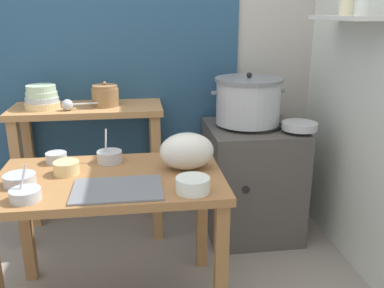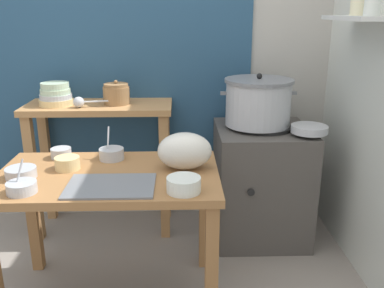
{
  "view_description": "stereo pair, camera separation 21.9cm",
  "coord_description": "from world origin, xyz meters",
  "px_view_note": "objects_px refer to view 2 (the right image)",
  "views": [
    {
      "loc": [
        0.08,
        -1.88,
        1.49
      ],
      "look_at": [
        0.36,
        0.19,
        0.82
      ],
      "focal_mm": 39.14,
      "sensor_mm": 36.0,
      "label": 1
    },
    {
      "loc": [
        0.3,
        -1.89,
        1.49
      ],
      "look_at": [
        0.36,
        0.19,
        0.82
      ],
      "focal_mm": 39.14,
      "sensor_mm": 36.0,
      "label": 2
    }
  ],
  "objects_px": {
    "ladle": "(80,102)",
    "prep_bowl_4": "(22,187)",
    "stove_block": "(261,182)",
    "wide_pan": "(309,129)",
    "prep_table": "(109,194)",
    "bowl_stack_enamel": "(56,95)",
    "back_shelf_table": "(101,136)",
    "prep_bowl_3": "(67,163)",
    "steamer_pot": "(258,102)",
    "prep_bowl_5": "(61,153)",
    "prep_bowl_2": "(111,153)",
    "serving_tray": "(111,186)",
    "prep_bowl_0": "(21,172)",
    "plastic_bag": "(185,151)",
    "prep_bowl_1": "(184,184)",
    "clay_pot": "(116,94)"
  },
  "relations": [
    {
      "from": "stove_block",
      "to": "ladle",
      "type": "relative_size",
      "value": 2.87
    },
    {
      "from": "plastic_bag",
      "to": "prep_bowl_4",
      "type": "xyz_separation_m",
      "value": [
        -0.72,
        -0.28,
        -0.07
      ]
    },
    {
      "from": "prep_table",
      "to": "stove_block",
      "type": "relative_size",
      "value": 1.41
    },
    {
      "from": "clay_pot",
      "to": "plastic_bag",
      "type": "bearing_deg",
      "value": -59.17
    },
    {
      "from": "plastic_bag",
      "to": "wide_pan",
      "type": "bearing_deg",
      "value": 29.35
    },
    {
      "from": "serving_tray",
      "to": "prep_bowl_2",
      "type": "distance_m",
      "value": 0.38
    },
    {
      "from": "bowl_stack_enamel",
      "to": "plastic_bag",
      "type": "relative_size",
      "value": 0.8
    },
    {
      "from": "stove_block",
      "to": "back_shelf_table",
      "type": "bearing_deg",
      "value": 173.12
    },
    {
      "from": "steamer_pot",
      "to": "wide_pan",
      "type": "bearing_deg",
      "value": -34.21
    },
    {
      "from": "stove_block",
      "to": "serving_tray",
      "type": "relative_size",
      "value": 1.95
    },
    {
      "from": "stove_block",
      "to": "serving_tray",
      "type": "distance_m",
      "value": 1.24
    },
    {
      "from": "prep_table",
      "to": "bowl_stack_enamel",
      "type": "relative_size",
      "value": 5.05
    },
    {
      "from": "wide_pan",
      "to": "prep_bowl_1",
      "type": "height_order",
      "value": "wide_pan"
    },
    {
      "from": "steamer_pot",
      "to": "prep_bowl_5",
      "type": "relative_size",
      "value": 4.43
    },
    {
      "from": "steamer_pot",
      "to": "bowl_stack_enamel",
      "type": "relative_size",
      "value": 2.23
    },
    {
      "from": "back_shelf_table",
      "to": "steamer_pot",
      "type": "bearing_deg",
      "value": -6.05
    },
    {
      "from": "steamer_pot",
      "to": "prep_bowl_0",
      "type": "relative_size",
      "value": 3.33
    },
    {
      "from": "serving_tray",
      "to": "wide_pan",
      "type": "distance_m",
      "value": 1.28
    },
    {
      "from": "ladle",
      "to": "prep_bowl_4",
      "type": "height_order",
      "value": "ladle"
    },
    {
      "from": "back_shelf_table",
      "to": "prep_bowl_3",
      "type": "distance_m",
      "value": 0.72
    },
    {
      "from": "prep_bowl_5",
      "to": "plastic_bag",
      "type": "bearing_deg",
      "value": -15.39
    },
    {
      "from": "prep_bowl_0",
      "to": "prep_bowl_1",
      "type": "xyz_separation_m",
      "value": [
        0.78,
        -0.19,
        0.01
      ]
    },
    {
      "from": "steamer_pot",
      "to": "plastic_bag",
      "type": "relative_size",
      "value": 1.77
    },
    {
      "from": "prep_bowl_0",
      "to": "prep_table",
      "type": "bearing_deg",
      "value": 6.4
    },
    {
      "from": "prep_bowl_1",
      "to": "prep_bowl_5",
      "type": "bearing_deg",
      "value": 144.74
    },
    {
      "from": "prep_bowl_2",
      "to": "wide_pan",
      "type": "bearing_deg",
      "value": 13.48
    },
    {
      "from": "back_shelf_table",
      "to": "prep_bowl_3",
      "type": "xyz_separation_m",
      "value": [
        -0.04,
        -0.72,
        0.08
      ]
    },
    {
      "from": "prep_bowl_5",
      "to": "prep_bowl_2",
      "type": "bearing_deg",
      "value": -6.79
    },
    {
      "from": "plastic_bag",
      "to": "prep_bowl_4",
      "type": "bearing_deg",
      "value": -159.16
    },
    {
      "from": "steamer_pot",
      "to": "serving_tray",
      "type": "xyz_separation_m",
      "value": [
        -0.82,
        -0.85,
        -0.21
      ]
    },
    {
      "from": "steamer_pot",
      "to": "prep_bowl_4",
      "type": "distance_m",
      "value": 1.51
    },
    {
      "from": "bowl_stack_enamel",
      "to": "ladle",
      "type": "relative_size",
      "value": 0.8
    },
    {
      "from": "stove_block",
      "to": "prep_bowl_5",
      "type": "distance_m",
      "value": 1.31
    },
    {
      "from": "stove_block",
      "to": "wide_pan",
      "type": "relative_size",
      "value": 3.53
    },
    {
      "from": "prep_table",
      "to": "prep_bowl_3",
      "type": "xyz_separation_m",
      "value": [
        -0.21,
        0.07,
        0.15
      ]
    },
    {
      "from": "wide_pan",
      "to": "prep_bowl_3",
      "type": "xyz_separation_m",
      "value": [
        -1.36,
        -0.42,
        -0.05
      ]
    },
    {
      "from": "wide_pan",
      "to": "bowl_stack_enamel",
      "type": "bearing_deg",
      "value": 169.92
    },
    {
      "from": "prep_bowl_1",
      "to": "prep_bowl_2",
      "type": "height_order",
      "value": "prep_bowl_2"
    },
    {
      "from": "back_shelf_table",
      "to": "steamer_pot",
      "type": "relative_size",
      "value": 1.98
    },
    {
      "from": "bowl_stack_enamel",
      "to": "ladle",
      "type": "xyz_separation_m",
      "value": [
        0.17,
        -0.08,
        -0.03
      ]
    },
    {
      "from": "back_shelf_table",
      "to": "stove_block",
      "type": "height_order",
      "value": "back_shelf_table"
    },
    {
      "from": "stove_block",
      "to": "serving_tray",
      "type": "height_order",
      "value": "stove_block"
    },
    {
      "from": "prep_bowl_0",
      "to": "prep_bowl_5",
      "type": "bearing_deg",
      "value": 67.73
    },
    {
      "from": "ladle",
      "to": "prep_table",
      "type": "bearing_deg",
      "value": -68.6
    },
    {
      "from": "prep_bowl_3",
      "to": "prep_bowl_4",
      "type": "relative_size",
      "value": 0.83
    },
    {
      "from": "steamer_pot",
      "to": "prep_bowl_3",
      "type": "distance_m",
      "value": 1.25
    },
    {
      "from": "steamer_pot",
      "to": "prep_bowl_4",
      "type": "height_order",
      "value": "steamer_pot"
    },
    {
      "from": "back_shelf_table",
      "to": "steamer_pot",
      "type": "distance_m",
      "value": 1.07
    },
    {
      "from": "ladle",
      "to": "prep_bowl_4",
      "type": "xyz_separation_m",
      "value": [
        -0.07,
        -0.9,
        -0.19
      ]
    },
    {
      "from": "prep_table",
      "to": "serving_tray",
      "type": "bearing_deg",
      "value": -76.05
    }
  ]
}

